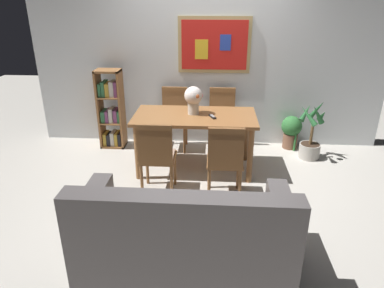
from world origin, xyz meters
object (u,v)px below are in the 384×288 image
dining_table (195,123)px  tv_remote (212,117)px  dining_chair_far_left (174,113)px  dining_chair_near_right (225,157)px  leather_couch (184,234)px  dining_chair_near_left (157,153)px  potted_palm (311,139)px  flower_vase (193,98)px  potted_ivy (291,130)px  bookshelf (111,111)px  dining_chair_far_right (222,114)px

dining_table → tv_remote: 0.26m
dining_table → dining_chair_far_left: bearing=115.6°
dining_chair_near_right → leather_couch: 1.16m
dining_chair_near_left → potted_palm: bearing=29.9°
flower_vase → leather_couch: bearing=-88.8°
dining_chair_near_right → tv_remote: bearing=102.9°
flower_vase → tv_remote: (0.25, -0.13, -0.20)m
potted_ivy → dining_chair_near_right: bearing=-123.7°
potted_palm → bookshelf: bearing=175.3°
tv_remote → dining_chair_far_left: bearing=125.5°
potted_ivy → dining_chair_near_left: bearing=-140.3°
dining_chair_near_right → dining_chair_far_left: 1.65m
dining_chair_far_left → leather_couch: (0.37, -2.56, -0.23)m
leather_couch → flower_vase: (-0.04, 1.88, 0.66)m
bookshelf → flower_vase: bearing=-26.7°
dining_chair_near_right → flower_vase: flower_vase is taller
potted_ivy → potted_palm: (0.21, -0.34, 0.01)m
potted_palm → dining_table: bearing=-164.3°
dining_chair_near_left → potted_ivy: bearing=39.7°
tv_remote → dining_chair_near_right: bearing=-77.1°
leather_couch → potted_ivy: bearing=62.1°
dining_chair_far_left → potted_ivy: 1.78m
dining_table → tv_remote: tv_remote is taller
dining_chair_near_right → potted_palm: bearing=44.2°
potted_ivy → leather_couch: bearing=-117.9°
dining_chair_near_left → flower_vase: 0.94m
leather_couch → bookshelf: bearing=117.5°
dining_table → dining_chair_near_right: (0.38, -0.75, -0.12)m
dining_chair_far_right → dining_chair_far_left: size_ratio=1.00×
potted_palm → potted_ivy: bearing=120.9°
dining_table → dining_chair_near_right: 0.85m
dining_table → dining_chair_near_left: size_ratio=1.71×
dining_chair_far_left → bookshelf: bookshelf is taller
dining_table → potted_palm: 1.72m
potted_palm → dining_chair_near_right: bearing=-135.8°
dining_chair_near_left → tv_remote: dining_chair_near_left is taller
leather_couch → flower_vase: 1.99m
bookshelf → potted_palm: (2.91, -0.24, -0.26)m
leather_couch → dining_chair_near_left: bearing=109.6°
potted_ivy → tv_remote: (-1.19, -0.87, 0.49)m
dining_table → dining_chair_near_right: dining_chair_near_right is taller
tv_remote → potted_palm: bearing=20.9°
potted_palm → flower_vase: 1.82m
potted_palm → flower_vase: size_ratio=2.38×
flower_vase → potted_palm: bearing=13.8°
dining_chair_near_left → tv_remote: (0.61, 0.62, 0.23)m
dining_chair_far_right → potted_palm: 1.31m
dining_chair_far_right → flower_vase: bearing=-119.1°
dining_chair_far_left → dining_chair_near_right: bearing=-63.7°
dining_chair_near_left → potted_palm: 2.32m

